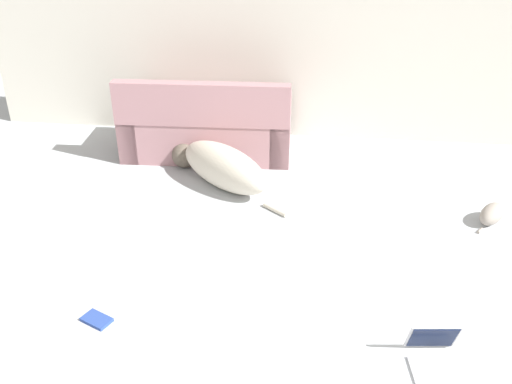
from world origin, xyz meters
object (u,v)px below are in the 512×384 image
(couch, at_px, (207,128))
(cat, at_px, (492,213))
(laptop_open, at_px, (434,351))
(book_blue, at_px, (97,320))
(dog, at_px, (220,166))

(couch, relative_size, cat, 4.21)
(couch, distance_m, laptop_open, 3.48)
(couch, relative_size, book_blue, 7.69)
(dog, relative_size, book_blue, 5.62)
(cat, xyz_separation_m, laptop_open, (-0.76, -1.75, -0.00))
(laptop_open, bearing_deg, couch, 117.92)
(dog, relative_size, cat, 3.08)
(couch, height_order, laptop_open, couch)
(couch, distance_m, book_blue, 2.77)
(cat, height_order, book_blue, cat)
(couch, distance_m, cat, 2.96)
(book_blue, bearing_deg, laptop_open, -2.68)
(book_blue, bearing_deg, dog, 76.15)
(cat, bearing_deg, couch, 104.15)
(laptop_open, bearing_deg, book_blue, 170.29)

